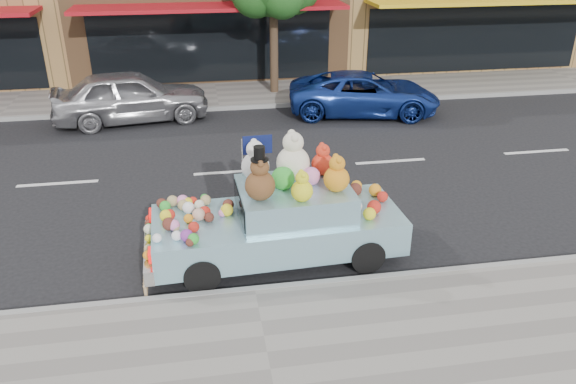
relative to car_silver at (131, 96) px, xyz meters
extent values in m
plane|color=black|center=(2.62, -4.36, -0.77)|extent=(120.00, 120.00, 0.00)
cube|color=gray|center=(2.62, -10.86, -0.71)|extent=(60.00, 3.00, 0.12)
cube|color=gray|center=(2.62, 2.14, -0.71)|extent=(60.00, 3.00, 0.12)
cube|color=gray|center=(2.62, -9.36, -0.71)|extent=(60.00, 0.12, 0.13)
cube|color=gray|center=(2.62, 0.64, -0.71)|extent=(60.00, 0.12, 0.13)
cube|color=black|center=(2.62, 3.62, 0.63)|extent=(8.50, 0.06, 2.40)
cube|color=#A80F18|center=(2.62, 2.74, 2.13)|extent=(9.00, 1.80, 0.12)
cube|color=black|center=(12.62, 3.62, 0.63)|extent=(8.50, 0.06, 2.40)
cube|color=yellow|center=(12.62, 2.74, 2.13)|extent=(9.00, 1.80, 0.12)
cylinder|color=#38281C|center=(4.62, 2.14, 0.83)|extent=(0.28, 0.28, 3.20)
imported|color=#A7A7AC|center=(0.00, 0.00, 0.00)|extent=(4.74, 2.44, 1.54)
imported|color=#1B3896|center=(7.06, -0.44, -0.13)|extent=(4.96, 2.99, 1.29)
cylinder|color=black|center=(4.60, -8.99, -0.47)|extent=(0.61, 0.22, 0.60)
cylinder|color=black|center=(4.53, -7.43, -0.47)|extent=(0.61, 0.22, 0.60)
cylinder|color=black|center=(1.80, -9.11, -0.47)|extent=(0.61, 0.22, 0.60)
cylinder|color=black|center=(1.74, -7.55, -0.47)|extent=(0.61, 0.22, 0.60)
cube|color=#87BACA|center=(3.17, -8.27, -0.22)|extent=(4.37, 1.88, 0.60)
cube|color=#87BACA|center=(3.47, -8.26, 0.33)|extent=(1.96, 1.58, 0.50)
cube|color=silver|center=(0.95, -8.36, -0.37)|extent=(0.23, 1.79, 0.26)
cube|color=red|center=(1.03, -9.04, -0.05)|extent=(0.07, 0.28, 0.16)
cube|color=red|center=(0.97, -7.68, -0.05)|extent=(0.07, 0.28, 0.16)
cube|color=black|center=(2.52, -8.30, 0.33)|extent=(0.09, 1.30, 0.40)
sphere|color=#573419|center=(2.83, -8.64, 0.83)|extent=(0.50, 0.50, 0.50)
sphere|color=#573419|center=(2.83, -8.64, 1.15)|extent=(0.31, 0.31, 0.31)
sphere|color=#573419|center=(2.83, -8.74, 1.25)|extent=(0.12, 0.12, 0.12)
sphere|color=#573419|center=(2.83, -8.53, 1.25)|extent=(0.12, 0.12, 0.12)
cylinder|color=black|center=(2.83, -8.64, 1.28)|extent=(0.29, 0.29, 0.02)
cylinder|color=black|center=(2.83, -8.64, 1.39)|extent=(0.19, 0.19, 0.22)
sphere|color=beige|center=(3.50, -7.91, 0.87)|extent=(0.59, 0.59, 0.59)
sphere|color=beige|center=(3.50, -7.91, 1.26)|extent=(0.37, 0.37, 0.37)
sphere|color=beige|center=(3.50, -8.04, 1.37)|extent=(0.14, 0.14, 0.14)
sphere|color=beige|center=(3.50, -7.78, 1.37)|extent=(0.14, 0.14, 0.14)
sphere|color=orange|center=(4.13, -8.53, 0.80)|extent=(0.44, 0.44, 0.44)
sphere|color=orange|center=(4.13, -8.53, 1.08)|extent=(0.27, 0.27, 0.27)
sphere|color=orange|center=(4.13, -8.63, 1.17)|extent=(0.10, 0.10, 0.10)
sphere|color=orange|center=(4.13, -8.44, 1.17)|extent=(0.10, 0.10, 0.10)
sphere|color=red|center=(4.05, -7.83, 0.78)|extent=(0.40, 0.40, 0.40)
sphere|color=red|center=(4.05, -7.83, 1.04)|extent=(0.25, 0.25, 0.25)
sphere|color=red|center=(4.05, -7.92, 1.12)|extent=(0.09, 0.09, 0.09)
sphere|color=red|center=(4.05, -7.75, 1.12)|extent=(0.09, 0.09, 0.09)
sphere|color=white|center=(2.85, -7.83, 0.83)|extent=(0.49, 0.49, 0.49)
sphere|color=white|center=(2.85, -7.83, 1.14)|extent=(0.31, 0.31, 0.31)
sphere|color=white|center=(2.85, -7.94, 1.24)|extent=(0.12, 0.12, 0.12)
sphere|color=white|center=(2.85, -7.73, 1.24)|extent=(0.12, 0.12, 0.12)
sphere|color=yellow|center=(3.49, -8.81, 0.76)|extent=(0.36, 0.36, 0.36)
sphere|color=yellow|center=(3.49, -8.81, 0.99)|extent=(0.22, 0.22, 0.22)
sphere|color=yellow|center=(3.49, -8.89, 1.06)|extent=(0.08, 0.08, 0.08)
sphere|color=yellow|center=(3.49, -8.73, 1.06)|extent=(0.08, 0.08, 0.08)
sphere|color=green|center=(3.27, -8.27, 0.76)|extent=(0.40, 0.40, 0.40)
sphere|color=pink|center=(3.76, -8.20, 0.73)|extent=(0.32, 0.32, 0.32)
sphere|color=#998554|center=(1.55, -7.84, 0.18)|extent=(0.20, 0.20, 0.20)
sphere|color=yellow|center=(1.63, -7.72, 0.17)|extent=(0.18, 0.18, 0.18)
sphere|color=green|center=(1.24, -7.83, 0.18)|extent=(0.19, 0.19, 0.19)
sphere|color=#998554|center=(1.43, -8.56, 0.15)|extent=(0.14, 0.14, 0.14)
sphere|color=#4F2016|center=(1.17, -7.69, 0.17)|extent=(0.18, 0.18, 0.18)
sphere|color=white|center=(1.65, -7.97, 0.19)|extent=(0.21, 0.21, 0.21)
sphere|color=beige|center=(2.27, -8.07, 0.16)|extent=(0.16, 0.16, 0.16)
sphere|color=white|center=(1.14, -8.89, 0.15)|extent=(0.15, 0.15, 0.15)
sphere|color=#B51F13|center=(1.73, -7.66, 0.16)|extent=(0.15, 0.15, 0.15)
sphere|color=#B51F13|center=(1.92, -8.16, 0.18)|extent=(0.20, 0.20, 0.20)
sphere|color=#4F2016|center=(1.66, -9.09, 0.15)|extent=(0.13, 0.13, 0.13)
sphere|color=yellow|center=(1.27, -8.21, 0.19)|extent=(0.21, 0.21, 0.21)
sphere|color=#4F2016|center=(1.99, -8.34, 0.16)|extent=(0.17, 0.17, 0.17)
sphere|color=#782C86|center=(1.61, -8.93, 0.18)|extent=(0.21, 0.21, 0.21)
sphere|color=pink|center=(1.41, -8.54, 0.17)|extent=(0.19, 0.19, 0.19)
sphere|color=pink|center=(2.22, -8.19, 0.15)|extent=(0.14, 0.14, 0.14)
sphere|color=#998554|center=(1.37, -7.65, 0.18)|extent=(0.20, 0.20, 0.20)
sphere|color=#4F2016|center=(2.34, -7.96, 0.18)|extent=(0.20, 0.20, 0.20)
sphere|color=white|center=(1.45, -8.87, 0.16)|extent=(0.17, 0.17, 0.17)
sphere|color=#998554|center=(1.95, -7.70, 0.17)|extent=(0.19, 0.19, 0.19)
sphere|color=orange|center=(1.64, -8.32, 0.16)|extent=(0.16, 0.16, 0.16)
sphere|color=green|center=(1.71, -9.04, 0.17)|extent=(0.18, 0.18, 0.18)
sphere|color=green|center=(1.93, -7.56, 0.15)|extent=(0.15, 0.15, 0.15)
sphere|color=#4F2016|center=(1.32, -8.51, 0.19)|extent=(0.22, 0.22, 0.22)
sphere|color=beige|center=(1.84, -7.86, 0.17)|extent=(0.18, 0.18, 0.18)
sphere|color=#B51F13|center=(1.33, -8.17, 0.18)|extent=(0.20, 0.20, 0.20)
sphere|color=yellow|center=(2.30, -8.17, 0.19)|extent=(0.22, 0.22, 0.22)
sphere|color=#B51F13|center=(1.73, -8.65, 0.17)|extent=(0.18, 0.18, 0.18)
sphere|color=pink|center=(1.55, -7.67, 0.18)|extent=(0.21, 0.21, 0.21)
sphere|color=#D8A88C|center=(1.82, -8.28, 0.20)|extent=(0.22, 0.22, 0.22)
sphere|color=#B51F13|center=(0.92, -7.57, -0.18)|extent=(0.13, 0.13, 0.13)
sphere|color=orange|center=(0.97, -8.86, -0.16)|extent=(0.16, 0.16, 0.16)
sphere|color=yellow|center=(0.95, -8.29, -0.18)|extent=(0.13, 0.13, 0.13)
sphere|color=green|center=(0.93, -7.93, -0.17)|extent=(0.15, 0.15, 0.15)
sphere|color=#998554|center=(0.96, -8.64, -0.17)|extent=(0.14, 0.14, 0.14)
sphere|color=#4F2016|center=(0.92, -7.76, -0.17)|extent=(0.14, 0.14, 0.14)
sphere|color=beige|center=(0.93, -8.00, -0.15)|extent=(0.17, 0.17, 0.17)
sphere|color=orange|center=(5.06, -7.84, 0.20)|extent=(0.23, 0.23, 0.23)
sphere|color=#B51F13|center=(4.83, -8.52, 0.20)|extent=(0.25, 0.25, 0.25)
sphere|color=#4F2016|center=(4.70, -7.77, 0.20)|extent=(0.25, 0.25, 0.25)
sphere|color=yellow|center=(4.68, -8.72, 0.19)|extent=(0.22, 0.22, 0.22)
sphere|color=white|center=(4.51, -8.43, 0.21)|extent=(0.26, 0.26, 0.26)
sphere|color=orange|center=(4.78, -7.58, 0.18)|extent=(0.21, 0.21, 0.21)
sphere|color=#B51F13|center=(5.12, -8.10, 0.18)|extent=(0.20, 0.20, 0.20)
cylinder|color=#997A54|center=(0.90, -9.22, -0.61)|extent=(0.06, 0.06, 0.17)
sphere|color=#997A54|center=(0.90, -9.22, -0.51)|extent=(0.07, 0.07, 0.07)
cylinder|color=#997A54|center=(0.90, -9.13, -0.61)|extent=(0.06, 0.06, 0.17)
sphere|color=#997A54|center=(0.90, -9.13, -0.51)|extent=(0.07, 0.07, 0.07)
cylinder|color=#997A54|center=(0.90, -9.04, -0.61)|extent=(0.06, 0.06, 0.17)
sphere|color=#997A54|center=(0.90, -9.04, -0.51)|extent=(0.07, 0.07, 0.07)
cylinder|color=#997A54|center=(0.89, -8.95, -0.61)|extent=(0.06, 0.06, 0.17)
sphere|color=#997A54|center=(0.89, -8.95, -0.51)|extent=(0.07, 0.07, 0.07)
cylinder|color=#997A54|center=(0.89, -8.86, -0.61)|extent=(0.06, 0.06, 0.17)
sphere|color=#997A54|center=(0.89, -8.86, -0.51)|extent=(0.07, 0.07, 0.07)
cylinder|color=#997A54|center=(0.89, -8.77, -0.61)|extent=(0.06, 0.06, 0.17)
sphere|color=#997A54|center=(0.89, -8.77, -0.51)|extent=(0.07, 0.07, 0.07)
cylinder|color=#997A54|center=(0.88, -8.68, -0.61)|extent=(0.06, 0.06, 0.17)
sphere|color=#997A54|center=(0.88, -8.68, -0.51)|extent=(0.07, 0.07, 0.07)
cylinder|color=#997A54|center=(0.88, -8.59, -0.61)|extent=(0.06, 0.06, 0.17)
sphere|color=#997A54|center=(0.88, -8.59, -0.51)|extent=(0.07, 0.07, 0.07)
cylinder|color=#997A54|center=(0.87, -8.50, -0.61)|extent=(0.06, 0.06, 0.17)
sphere|color=#997A54|center=(0.87, -8.50, -0.51)|extent=(0.07, 0.07, 0.07)
cylinder|color=#997A54|center=(0.87, -8.41, -0.61)|extent=(0.06, 0.06, 0.17)
sphere|color=#997A54|center=(0.87, -8.41, -0.51)|extent=(0.07, 0.07, 0.07)
cylinder|color=#997A54|center=(0.87, -8.32, -0.61)|extent=(0.06, 0.06, 0.17)
sphere|color=#997A54|center=(0.87, -8.32, -0.51)|extent=(0.07, 0.07, 0.07)
cylinder|color=#997A54|center=(0.86, -8.23, -0.61)|extent=(0.06, 0.06, 0.17)
sphere|color=#997A54|center=(0.86, -8.23, -0.51)|extent=(0.07, 0.07, 0.07)
cylinder|color=#997A54|center=(0.86, -8.14, -0.61)|extent=(0.06, 0.06, 0.17)
sphere|color=#997A54|center=(0.86, -8.14, -0.51)|extent=(0.07, 0.07, 0.07)
cylinder|color=#997A54|center=(0.86, -8.06, -0.61)|extent=(0.06, 0.06, 0.17)
sphere|color=#997A54|center=(0.86, -8.06, -0.51)|extent=(0.07, 0.07, 0.07)
cylinder|color=#997A54|center=(0.85, -7.97, -0.61)|extent=(0.06, 0.06, 0.17)
sphere|color=#997A54|center=(0.85, -7.97, -0.51)|extent=(0.07, 0.07, 0.07)
cylinder|color=#997A54|center=(0.85, -7.88, -0.61)|extent=(0.06, 0.06, 0.17)
sphere|color=#997A54|center=(0.85, -7.88, -0.51)|extent=(0.07, 0.07, 0.07)
cylinder|color=#997A54|center=(0.84, -7.79, -0.61)|extent=(0.06, 0.06, 0.17)
sphere|color=#997A54|center=(0.84, -7.79, -0.51)|extent=(0.07, 0.07, 0.07)
cylinder|color=#997A54|center=(0.84, -7.70, -0.61)|extent=(0.06, 0.06, 0.17)
sphere|color=#997A54|center=(0.84, -7.70, -0.51)|extent=(0.07, 0.07, 0.07)
cylinder|color=#997A54|center=(0.84, -7.61, -0.61)|extent=(0.06, 0.06, 0.17)
sphere|color=#997A54|center=(0.84, -7.61, -0.51)|extent=(0.07, 0.07, 0.07)
cylinder|color=#997A54|center=(0.83, -7.52, -0.61)|extent=(0.06, 0.06, 0.17)
sphere|color=#997A54|center=(0.83, -7.52, -0.51)|extent=(0.07, 0.07, 0.07)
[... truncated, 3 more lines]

